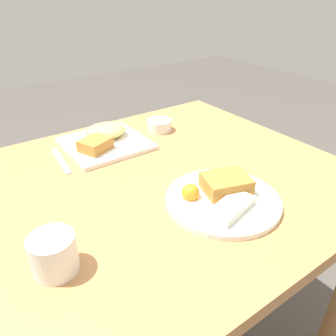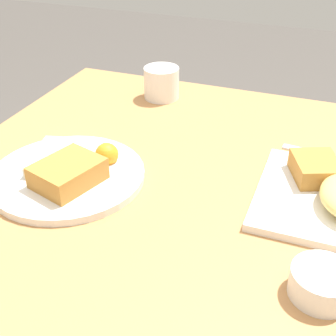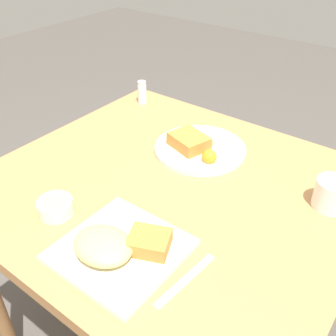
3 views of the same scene
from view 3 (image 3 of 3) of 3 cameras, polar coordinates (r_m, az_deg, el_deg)
The scene contains 7 objects.
dining_table at distance 1.12m, azimuth 0.47°, elevation -6.05°, with size 0.98×0.89×0.77m.
plate_square_near at distance 0.87m, azimuth -7.29°, elevation -11.34°, with size 0.25×0.25×0.06m.
plate_oval_far at distance 1.20m, azimuth 4.54°, elevation 3.10°, with size 0.28×0.28×0.05m.
sauce_ramekin at distance 1.00m, azimuth -16.00°, elevation -5.43°, with size 0.09×0.09×0.04m.
salt_shaker at distance 1.49m, azimuth -3.77°, elevation 10.72°, with size 0.03×0.03×0.08m.
butter_knife at distance 0.83m, azimuth 2.58°, elevation -15.96°, with size 0.03×0.18×0.00m.
coffee_mug at distance 1.05m, azimuth 22.64°, elevation -3.52°, with size 0.09×0.09×0.08m.
Camera 3 is at (0.51, -0.68, 1.41)m, focal length 42.00 mm.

